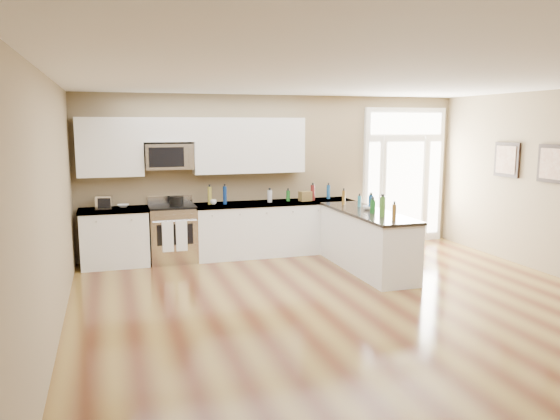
% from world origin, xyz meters
% --- Properties ---
extents(ground, '(8.00, 8.00, 0.00)m').
position_xyz_m(ground, '(0.00, 0.00, 0.00)').
color(ground, '#502916').
extents(room_shell, '(8.00, 8.00, 8.00)m').
position_xyz_m(room_shell, '(0.00, 0.00, 1.71)').
color(room_shell, '#887656').
rests_on(room_shell, ground).
extents(back_cabinet_left, '(1.10, 0.66, 0.94)m').
position_xyz_m(back_cabinet_left, '(-2.87, 3.69, 0.44)').
color(back_cabinet_left, white).
rests_on(back_cabinet_left, ground).
extents(back_cabinet_right, '(2.85, 0.66, 0.94)m').
position_xyz_m(back_cabinet_right, '(-0.16, 3.69, 0.44)').
color(back_cabinet_right, white).
rests_on(back_cabinet_right, ground).
extents(peninsula_cabinet, '(0.69, 2.32, 0.94)m').
position_xyz_m(peninsula_cabinet, '(0.93, 2.24, 0.43)').
color(peninsula_cabinet, white).
rests_on(peninsula_cabinet, ground).
extents(upper_cabinet_left, '(1.04, 0.33, 0.95)m').
position_xyz_m(upper_cabinet_left, '(-2.88, 3.83, 1.93)').
color(upper_cabinet_left, white).
rests_on(upper_cabinet_left, room_shell).
extents(upper_cabinet_right, '(1.94, 0.33, 0.95)m').
position_xyz_m(upper_cabinet_right, '(-0.57, 3.83, 1.93)').
color(upper_cabinet_right, white).
rests_on(upper_cabinet_right, room_shell).
extents(upper_cabinet_short, '(0.82, 0.33, 0.40)m').
position_xyz_m(upper_cabinet_short, '(-1.95, 3.83, 2.20)').
color(upper_cabinet_short, white).
rests_on(upper_cabinet_short, room_shell).
extents(microwave, '(0.78, 0.41, 0.42)m').
position_xyz_m(microwave, '(-1.95, 3.80, 1.76)').
color(microwave, silver).
rests_on(microwave, room_shell).
extents(entry_door, '(1.70, 0.10, 2.60)m').
position_xyz_m(entry_door, '(2.55, 3.95, 1.30)').
color(entry_door, white).
rests_on(entry_door, ground).
extents(wall_art_near, '(0.05, 0.58, 0.58)m').
position_xyz_m(wall_art_near, '(3.47, 2.20, 1.70)').
color(wall_art_near, black).
rests_on(wall_art_near, room_shell).
extents(wall_art_far, '(0.05, 0.58, 0.58)m').
position_xyz_m(wall_art_far, '(3.47, 1.20, 1.70)').
color(wall_art_far, black).
rests_on(wall_art_far, room_shell).
extents(kitchen_range, '(0.76, 0.68, 1.08)m').
position_xyz_m(kitchen_range, '(-1.94, 3.69, 0.48)').
color(kitchen_range, silver).
rests_on(kitchen_range, ground).
extents(stockpot, '(0.31, 0.31, 0.18)m').
position_xyz_m(stockpot, '(-1.87, 3.62, 1.04)').
color(stockpot, black).
rests_on(stockpot, kitchen_range).
extents(toaster_oven, '(0.28, 0.23, 0.21)m').
position_xyz_m(toaster_oven, '(-3.01, 3.73, 1.05)').
color(toaster_oven, silver).
rests_on(toaster_oven, back_cabinet_left).
extents(cardboard_box, '(0.23, 0.18, 0.17)m').
position_xyz_m(cardboard_box, '(0.40, 3.63, 1.02)').
color(cardboard_box, brown).
rests_on(cardboard_box, back_cabinet_right).
extents(bowl_left, '(0.21, 0.21, 0.05)m').
position_xyz_m(bowl_left, '(-2.71, 3.83, 0.96)').
color(bowl_left, white).
rests_on(bowl_left, back_cabinet_left).
extents(bowl_peninsula, '(0.22, 0.22, 0.06)m').
position_xyz_m(bowl_peninsula, '(1.02, 2.38, 0.97)').
color(bowl_peninsula, white).
rests_on(bowl_peninsula, peninsula_cabinet).
extents(cup_counter, '(0.13, 0.13, 0.08)m').
position_xyz_m(cup_counter, '(-1.24, 3.67, 0.98)').
color(cup_counter, white).
rests_on(cup_counter, back_cabinet_right).
extents(counter_bottles, '(2.42, 2.43, 0.31)m').
position_xyz_m(counter_bottles, '(0.37, 2.91, 1.07)').
color(counter_bottles, '#19591E').
rests_on(counter_bottles, back_cabinet_right).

